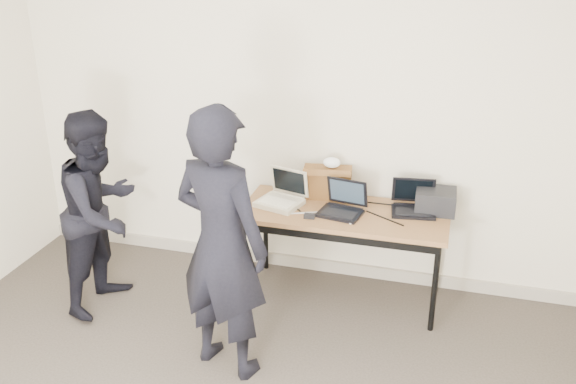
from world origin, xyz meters
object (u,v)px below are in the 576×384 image
at_px(laptop_right, 413,204).
at_px(laptop_center, 343,205).
at_px(leather_satchel, 327,182).
at_px(person_observer, 101,211).
at_px(desk, 344,219).
at_px(person_typist, 222,244).
at_px(laptop_beige, 282,197).
at_px(equipment_box, 436,201).

bearing_deg(laptop_right, laptop_center, -168.99).
xyz_separation_m(leather_satchel, person_observer, (-1.50, -0.74, -0.10)).
xyz_separation_m(desk, laptop_center, (-0.01, -0.01, 0.11)).
distance_m(desk, person_observer, 1.76).
relative_size(laptop_center, laptop_right, 1.00).
bearing_deg(person_observer, laptop_right, -65.97).
distance_m(person_typist, person_observer, 1.21).
distance_m(leather_satchel, person_typist, 1.27).
bearing_deg(person_typist, laptop_beige, -78.51).
height_order(desk, equipment_box, equipment_box).
xyz_separation_m(laptop_beige, laptop_center, (0.47, -0.03, 0.00)).
height_order(leather_satchel, person_typist, person_typist).
relative_size(person_typist, person_observer, 1.17).
bearing_deg(laptop_center, laptop_right, 28.77).
bearing_deg(person_observer, laptop_beige, -59.34).
xyz_separation_m(laptop_beige, leather_satchel, (0.30, 0.21, 0.08)).
bearing_deg(person_observer, laptop_center, -66.38).
height_order(desk, leather_satchel, leather_satchel).
relative_size(leather_satchel, equipment_box, 1.34).
xyz_separation_m(desk, laptop_beige, (-0.48, 0.02, 0.11)).
distance_m(desk, person_typist, 1.16).
bearing_deg(desk, person_typist, -120.04).
bearing_deg(laptop_beige, desk, 13.38).
distance_m(desk, equipment_box, 0.67).
distance_m(desk, leather_satchel, 0.34).
relative_size(laptop_beige, laptop_center, 1.10).
height_order(desk, person_observer, person_observer).
distance_m(laptop_center, leather_satchel, 0.30).
bearing_deg(laptop_center, person_observer, -153.05).
bearing_deg(laptop_beige, laptop_center, 12.49).
height_order(leather_satchel, equipment_box, leather_satchel).
relative_size(desk, person_observer, 1.01).
relative_size(laptop_beige, person_observer, 0.25).
relative_size(laptop_center, equipment_box, 1.22).
xyz_separation_m(desk, person_observer, (-1.68, -0.52, 0.09)).
xyz_separation_m(equipment_box, person_typist, (-1.20, -1.18, 0.07)).
distance_m(laptop_beige, laptop_right, 0.96).
height_order(laptop_beige, person_observer, person_observer).
bearing_deg(person_typist, desk, -103.40).
bearing_deg(person_typist, person_observer, -6.52).
distance_m(equipment_box, person_typist, 1.68).
bearing_deg(person_observer, desk, -66.30).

